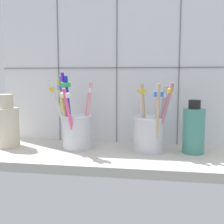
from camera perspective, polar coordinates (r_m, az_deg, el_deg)
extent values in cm
cube|color=#BCB7AD|center=(66.62, -0.42, -9.04)|extent=(64.00, 22.00, 2.00)
cube|color=white|center=(75.93, 1.10, 9.34)|extent=(64.00, 2.00, 45.00)
cube|color=gray|center=(78.74, -10.77, 9.13)|extent=(0.30, 0.20, 45.00)
cube|color=gray|center=(74.85, 0.98, 9.37)|extent=(0.30, 0.20, 45.00)
cube|color=gray|center=(74.27, 13.45, 9.20)|extent=(0.30, 0.20, 45.00)
cube|color=gray|center=(74.83, 0.98, 8.95)|extent=(64.00, 0.20, 0.30)
cylinder|color=silver|center=(70.20, -7.06, -4.03)|extent=(7.28, 7.28, 8.08)
torus|color=silver|center=(69.54, -7.11, -0.77)|extent=(7.41, 7.41, 0.50)
cylinder|color=#2128C8|center=(66.50, -8.76, -0.28)|extent=(1.15, 4.33, 17.51)
cube|color=green|center=(64.79, -9.33, 5.48)|extent=(2.17, 1.10, 1.05)
cylinder|color=#F75988|center=(65.97, -8.49, -1.52)|extent=(2.13, 5.44, 14.89)
cube|color=white|center=(63.91, -9.42, 3.39)|extent=(2.30, 1.55, 1.24)
cylinder|color=#7C1DDB|center=(67.41, -8.90, 0.15)|extent=(2.30, 3.60, 18.26)
cube|color=blue|center=(66.12, -9.72, 6.59)|extent=(2.16, 1.64, 1.29)
cylinder|color=silver|center=(69.75, -10.27, -0.37)|extent=(6.87, 2.21, 16.73)
cube|color=yellow|center=(69.61, -12.06, 4.55)|extent=(1.44, 2.56, 1.07)
cylinder|color=#F8A3A3|center=(68.95, -5.08, -0.65)|extent=(3.20, 1.64, 15.85)
cube|color=white|center=(68.39, -4.49, 4.43)|extent=(1.44, 2.70, 1.11)
cylinder|color=#E8CF49|center=(68.07, -9.45, -0.42)|extent=(3.88, 2.86, 16.82)
cube|color=blue|center=(67.32, -10.48, 4.85)|extent=(2.02, 2.61, 1.16)
cylinder|color=silver|center=(67.50, 7.35, -4.51)|extent=(7.35, 7.35, 8.02)
torus|color=silver|center=(66.81, 7.40, -1.14)|extent=(7.48, 7.48, 0.50)
cylinder|color=#C3A88E|center=(64.21, 9.13, -1.32)|extent=(1.65, 2.30, 15.71)
cube|color=blue|center=(63.27, 9.38, 3.62)|extent=(2.46, 1.70, 1.17)
cylinder|color=#B96F85|center=(65.00, 10.21, -1.15)|extent=(5.19, 3.95, 16.11)
cube|color=yellow|center=(63.44, 11.70, 4.28)|extent=(1.79, 2.08, 0.96)
cylinder|color=tan|center=(65.94, 6.39, -1.08)|extent=(2.25, 1.97, 15.64)
cube|color=yellow|center=(65.12, 6.13, 4.22)|extent=(1.96, 2.27, 0.99)
cylinder|color=beige|center=(65.95, 6.24, -1.20)|extent=(2.71, 1.96, 15.40)
cube|color=yellow|center=(65.05, 5.73, 4.29)|extent=(1.66, 2.22, 0.94)
cylinder|color=#B0B0B3|center=(66.99, 9.93, -1.28)|extent=(3.01, 1.37, 15.11)
cube|color=white|center=(66.37, 10.58, 3.38)|extent=(1.11, 2.20, 1.05)
cylinder|color=beige|center=(75.93, -20.54, -2.95)|extent=(6.16, 6.16, 9.74)
cylinder|color=beige|center=(75.12, -20.75, 2.03)|extent=(3.78, 3.78, 3.51)
cylinder|color=teal|center=(67.70, 16.18, -3.69)|extent=(5.00, 5.00, 10.35)
cylinder|color=black|center=(66.86, 16.36, 1.51)|extent=(2.75, 2.75, 2.00)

